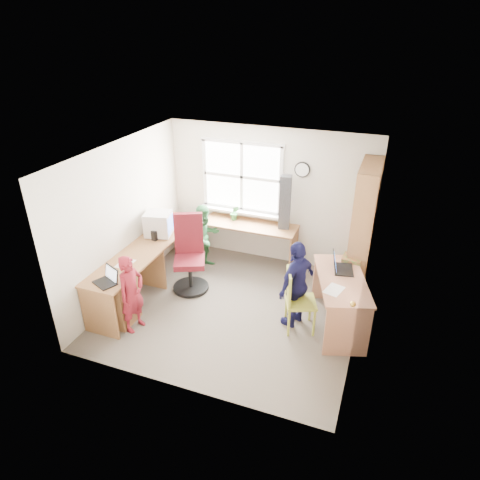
{
  "coord_description": "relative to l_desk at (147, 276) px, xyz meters",
  "views": [
    {
      "loc": [
        1.94,
        -4.96,
        3.91
      ],
      "look_at": [
        0.0,
        0.25,
        1.05
      ],
      "focal_mm": 32.0,
      "sensor_mm": 36.0,
      "label": 1
    }
  ],
  "objects": [
    {
      "name": "room",
      "position": [
        1.32,
        0.38,
        0.76
      ],
      "size": [
        3.64,
        3.44,
        2.44
      ],
      "color": "#4E463D",
      "rests_on": "ground"
    },
    {
      "name": "l_desk",
      "position": [
        0.0,
        0.0,
        0.0
      ],
      "size": [
        2.38,
        2.95,
        0.75
      ],
      "color": "#94633B",
      "rests_on": "ground"
    },
    {
      "name": "right_desk",
      "position": [
        2.83,
        0.44,
        0.11
      ],
      "size": [
        1.0,
        1.47,
        0.77
      ],
      "rotation": [
        0.0,
        0.0,
        0.31
      ],
      "color": "#AE7457",
      "rests_on": "ground"
    },
    {
      "name": "bookshelf",
      "position": [
        2.96,
        1.47,
        0.55
      ],
      "size": [
        0.3,
        1.02,
        2.1
      ],
      "color": "#94633B",
      "rests_on": "ground"
    },
    {
      "name": "swivel_chair",
      "position": [
        0.42,
        0.61,
        0.08
      ],
      "size": [
        0.76,
        0.76,
        1.24
      ],
      "rotation": [
        0.0,
        0.0,
        0.42
      ],
      "color": "black",
      "rests_on": "ground"
    },
    {
      "name": "wooden_chair",
      "position": [
        2.27,
        0.15,
        0.05
      ],
      "size": [
        0.52,
        0.52,
        0.94
      ],
      "rotation": [
        0.0,
        0.0,
        0.36
      ],
      "color": "#AAAE3A",
      "rests_on": "ground"
    },
    {
      "name": "crt_monitor",
      "position": [
        -0.21,
        0.78,
        0.5
      ],
      "size": [
        0.48,
        0.45,
        0.4
      ],
      "rotation": [
        0.0,
        0.0,
        0.24
      ],
      "color": "silver",
      "rests_on": "l_desk"
    },
    {
      "name": "laptop_left",
      "position": [
        -0.14,
        -0.72,
        0.34
      ],
      "size": [
        0.39,
        0.36,
        0.21
      ],
      "rotation": [
        0.0,
        0.0,
        -0.43
      ],
      "color": "black",
      "rests_on": "l_desk"
    },
    {
      "name": "laptop_right",
      "position": [
        2.76,
        0.67,
        0.38
      ],
      "size": [
        0.36,
        0.41,
        0.24
      ],
      "rotation": [
        0.0,
        0.0,
        1.77
      ],
      "color": "black",
      "rests_on": "right_desk"
    },
    {
      "name": "speaker_a",
      "position": [
        -0.18,
        0.6,
        0.38
      ],
      "size": [
        0.1,
        0.1,
        0.17
      ],
      "rotation": [
        0.0,
        0.0,
        -0.18
      ],
      "color": "black",
      "rests_on": "l_desk"
    },
    {
      "name": "speaker_b",
      "position": [
        -0.14,
        1.19,
        0.39
      ],
      "size": [
        0.11,
        0.11,
        0.18
      ],
      "rotation": [
        0.0,
        0.0,
        -0.19
      ],
      "color": "black",
      "rests_on": "l_desk"
    },
    {
      "name": "cd_tower",
      "position": [
        1.64,
        1.78,
        0.76
      ],
      "size": [
        0.21,
        0.19,
        0.93
      ],
      "rotation": [
        0.0,
        0.0,
        0.17
      ],
      "color": "black",
      "rests_on": "l_desk"
    },
    {
      "name": "game_box",
      "position": [
        2.89,
        1.01,
        0.35
      ],
      "size": [
        0.28,
        0.28,
        0.05
      ],
      "rotation": [
        0.0,
        0.0,
        -0.05
      ],
      "color": "red",
      "rests_on": "right_desk"
    },
    {
      "name": "paper_a",
      "position": [
        -0.2,
        -0.21,
        0.3
      ],
      "size": [
        0.2,
        0.29,
        0.0
      ],
      "rotation": [
        0.0,
        0.0,
        0.02
      ],
      "color": "silver",
      "rests_on": "l_desk"
    },
    {
      "name": "paper_b",
      "position": [
        2.77,
        0.13,
        0.32
      ],
      "size": [
        0.27,
        0.33,
        0.0
      ],
      "rotation": [
        0.0,
        0.0,
        -0.29
      ],
      "color": "silver",
      "rests_on": "right_desk"
    },
    {
      "name": "potted_plant",
      "position": [
        0.74,
        1.78,
        0.43
      ],
      "size": [
        0.17,
        0.15,
        0.28
      ],
      "primitive_type": "imported",
      "rotation": [
        0.0,
        0.0,
        0.19
      ],
      "color": "#327D3C",
      "rests_on": "l_desk"
    },
    {
      "name": "person_red",
      "position": [
        0.16,
        -0.63,
        0.12
      ],
      "size": [
        0.35,
        0.46,
        1.15
      ],
      "primitive_type": "imported",
      "rotation": [
        0.0,
        0.0,
        1.39
      ],
      "color": "maroon",
      "rests_on": "ground"
    },
    {
      "name": "person_green",
      "position": [
        0.39,
        1.27,
        0.13
      ],
      "size": [
        0.67,
        0.71,
        1.17
      ],
      "primitive_type": "imported",
      "rotation": [
        0.0,
        0.0,
        1.06
      ],
      "color": "#30783F",
      "rests_on": "ground"
    },
    {
      "name": "person_navy",
      "position": [
        2.24,
        0.28,
        0.2
      ],
      "size": [
        0.56,
        0.83,
        1.31
      ],
      "primitive_type": "imported",
      "rotation": [
        0.0,
        0.0,
        -1.92
      ],
      "color": "#151544",
      "rests_on": "ground"
    }
  ]
}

